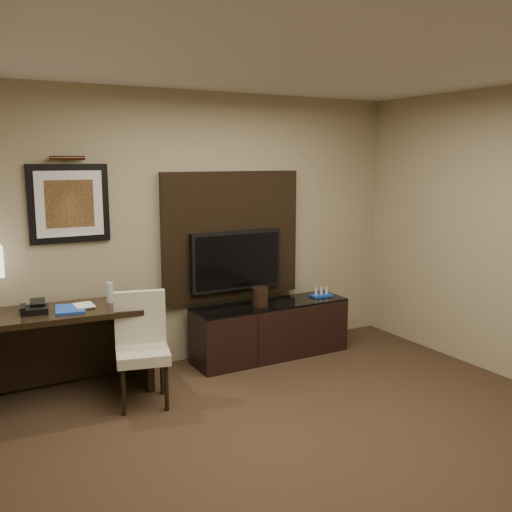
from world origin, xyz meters
TOP-DOWN VIEW (x-y plane):
  - floor at (0.00, 0.00)m, footprint 4.50×5.00m
  - ceiling at (0.00, 0.00)m, footprint 4.50×5.00m
  - wall_back at (0.00, 2.50)m, footprint 4.50×0.01m
  - desk at (-1.50, 2.15)m, footprint 1.49×0.73m
  - credenza at (0.60, 2.15)m, footprint 1.66×0.47m
  - tv_wall_panel at (0.30, 2.44)m, footprint 1.50×0.12m
  - tv at (0.30, 2.34)m, footprint 1.00×0.08m
  - artwork at (-1.30, 2.48)m, footprint 0.70×0.04m
  - picture_light at (-1.30, 2.44)m, footprint 0.04×0.04m
  - desk_chair at (-0.94, 1.65)m, footprint 0.54×0.58m
  - desk_phone at (-1.69, 2.15)m, footprint 0.24×0.23m
  - blue_folder at (-1.41, 2.10)m, footprint 0.29×0.35m
  - book at (-1.37, 2.14)m, footprint 0.16×0.02m
  - water_bottle at (-1.05, 2.19)m, footprint 0.07×0.07m
  - ice_bucket at (0.45, 2.12)m, footprint 0.19×0.19m
  - minibar_tray at (1.23, 2.15)m, footprint 0.24×0.16m

SIDE VIEW (x-z plane):
  - floor at x=0.00m, z-range -0.01..0.00m
  - credenza at x=0.60m, z-range 0.00..0.57m
  - desk at x=-1.50m, z-range 0.00..0.78m
  - desk_chair at x=-0.94m, z-range 0.00..0.89m
  - minibar_tray at x=1.23m, z-range 0.57..0.65m
  - ice_bucket at x=0.45m, z-range 0.57..0.76m
  - blue_folder at x=-1.41m, z-range 0.78..0.80m
  - desk_phone at x=-1.69m, z-range 0.78..0.88m
  - water_bottle at x=-1.05m, z-range 0.78..0.96m
  - book at x=-1.37m, z-range 0.78..1.00m
  - tv at x=0.30m, z-range 0.72..1.32m
  - tv_wall_panel at x=0.30m, z-range 0.62..1.92m
  - wall_back at x=0.00m, z-range 0.00..2.70m
  - artwork at x=-1.30m, z-range 1.30..2.00m
  - picture_light at x=-1.30m, z-range 1.90..2.20m
  - ceiling at x=0.00m, z-range 2.70..2.71m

